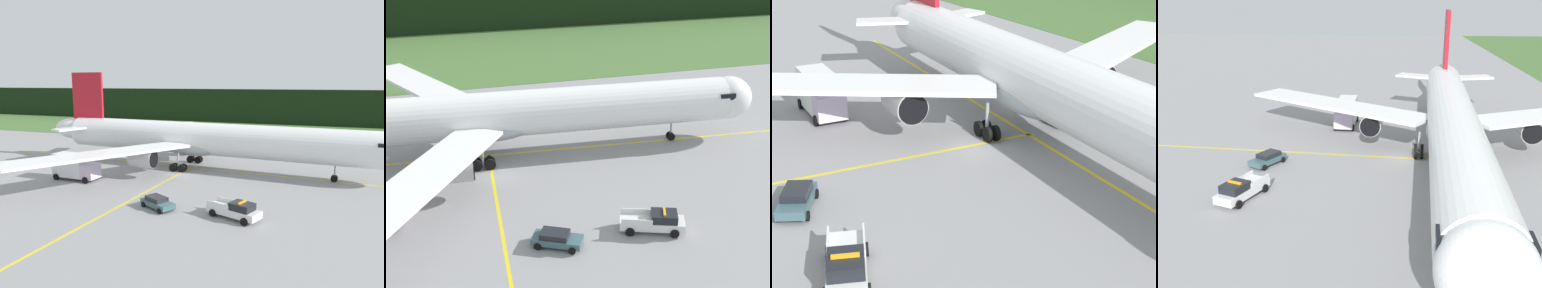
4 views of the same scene
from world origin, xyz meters
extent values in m
plane|color=gray|center=(0.00, 0.00, 0.00)|extent=(320.00, 320.00, 0.00)
cube|color=yellow|center=(2.58, 4.82, 0.00)|extent=(77.89, 5.42, 0.01)
cube|color=yellow|center=(-1.36, -14.47, 0.00)|extent=(2.91, 39.76, 0.01)
cylinder|color=white|center=(2.58, 4.82, 4.72)|extent=(49.00, 8.15, 4.96)
ellipsoid|color=white|center=(-23.24, 6.52, 5.10)|extent=(8.17, 4.24, 3.72)
ellipsoid|color=#A3AFB6|center=(0.15, 4.98, 3.36)|extent=(10.77, 5.89, 2.73)
cube|color=white|center=(-5.90, 18.89, 4.10)|extent=(14.98, 24.62, 0.35)
cylinder|color=#B1B1B1|center=(-3.15, 13.99, 2.84)|extent=(3.67, 2.69, 2.47)
cylinder|color=black|center=(-1.34, 13.87, 2.84)|extent=(0.27, 2.27, 2.27)
cube|color=white|center=(-7.67, -8.02, 4.10)|extent=(17.54, 23.57, 0.35)
cylinder|color=#B1B1B1|center=(-4.30, -3.52, 2.84)|extent=(3.67, 2.69, 2.47)
cylinder|color=black|center=(-2.49, -3.64, 2.84)|extent=(0.27, 2.27, 2.27)
cube|color=white|center=(-20.15, 9.83, 5.59)|extent=(4.21, 7.06, 0.28)
cube|color=white|center=(-20.61, 2.84, 5.59)|extent=(4.93, 7.12, 0.28)
cylinder|color=gray|center=(-0.64, 8.26, 1.72)|extent=(0.28, 0.28, 2.24)
cylinder|color=black|center=(0.03, 7.87, 0.60)|extent=(1.22, 0.38, 1.20)
cylinder|color=black|center=(0.08, 8.57, 0.60)|extent=(1.22, 0.38, 1.20)
cylinder|color=black|center=(-1.36, 7.96, 0.60)|extent=(1.22, 0.38, 1.20)
cylinder|color=black|center=(-1.32, 8.66, 0.60)|extent=(1.22, 0.38, 1.20)
cylinder|color=gray|center=(-1.06, 1.83, 1.72)|extent=(0.28, 0.28, 2.24)
cylinder|color=black|center=(-0.34, 2.13, 0.60)|extent=(1.22, 0.38, 1.20)
cylinder|color=black|center=(-0.39, 1.43, 0.60)|extent=(1.22, 0.38, 1.20)
cylinder|color=black|center=(-1.74, 2.22, 0.60)|extent=(1.22, 0.38, 1.20)
cylinder|color=black|center=(-1.79, 1.52, 0.60)|extent=(1.22, 0.38, 1.20)
cube|color=silver|center=(11.17, -14.07, 0.73)|extent=(5.77, 3.70, 0.70)
cube|color=black|center=(12.09, -14.42, 1.43)|extent=(2.66, 2.41, 0.70)
cube|color=silver|center=(10.26, -12.77, 1.31)|extent=(2.48, 1.01, 0.45)
cube|color=silver|center=(9.63, -14.46, 1.31)|extent=(2.48, 1.01, 0.45)
cube|color=orange|center=(12.09, -14.42, 1.86)|extent=(0.66, 1.32, 0.16)
cylinder|color=black|center=(9.78, -12.51, 0.38)|extent=(0.80, 0.49, 0.76)
cylinder|color=black|center=(9.09, -14.34, 0.38)|extent=(0.80, 0.49, 0.76)
cube|color=silver|center=(-10.23, -7.39, 1.45)|extent=(2.01, 2.48, 2.00)
cube|color=silver|center=(-13.51, -7.24, 2.03)|extent=(4.76, 2.61, 3.16)
cylinder|color=#99999E|center=(-12.58, -7.28, 0.36)|extent=(0.77, 0.13, 1.04)
cylinder|color=#99999E|center=(-14.44, -7.20, 0.36)|extent=(0.77, 0.13, 1.04)
cylinder|color=black|center=(-10.18, -6.19, 0.45)|extent=(0.91, 0.30, 0.90)
cylinder|color=black|center=(-10.29, -8.59, 0.45)|extent=(0.91, 0.30, 0.90)
cylinder|color=black|center=(-15.09, -5.97, 0.45)|extent=(0.91, 0.30, 0.90)
cylinder|color=black|center=(-15.19, -8.37, 0.45)|extent=(0.91, 0.30, 0.90)
cube|color=#3A595F|center=(2.90, -14.09, 0.57)|extent=(4.39, 3.45, 0.55)
cube|color=black|center=(2.72, -13.99, 1.08)|extent=(2.72, 2.42, 0.45)
cylinder|color=black|center=(4.57, -13.99, 0.30)|extent=(0.61, 0.44, 0.60)
cylinder|color=black|center=(3.73, -15.54, 0.30)|extent=(0.61, 0.44, 0.60)
cylinder|color=black|center=(2.07, -12.63, 0.30)|extent=(0.61, 0.44, 0.60)
cylinder|color=black|center=(1.23, -14.19, 0.30)|extent=(0.61, 0.44, 0.60)
camera|label=1|loc=(18.71, -47.67, 13.39)|focal=33.75mm
camera|label=2|loc=(-6.10, -51.10, 25.64)|focal=51.98mm
camera|label=3|loc=(36.54, -22.41, 17.74)|focal=58.77mm
camera|label=4|loc=(46.40, -1.57, 16.92)|focal=42.33mm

